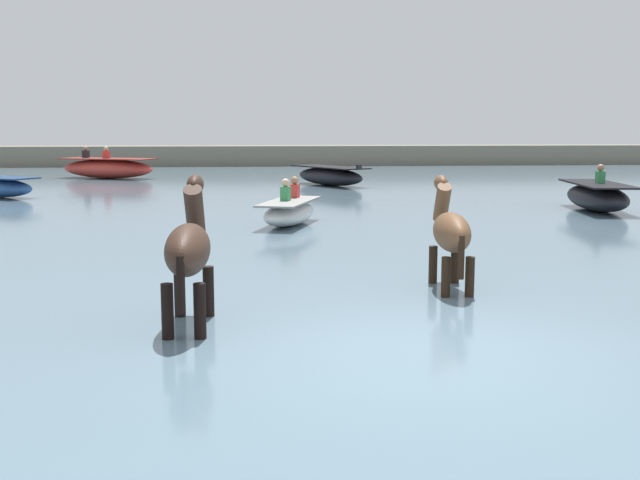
{
  "coord_description": "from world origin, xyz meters",
  "views": [
    {
      "loc": [
        -1.64,
        -7.11,
        2.48
      ],
      "look_at": [
        -0.64,
        3.95,
        0.85
      ],
      "focal_mm": 43.6,
      "sensor_mm": 36.0,
      "label": 1
    }
  ],
  "objects_px": {
    "horse_lead_bay": "(450,235)",
    "boat_far_offshore": "(597,197)",
    "boat_far_inshore": "(108,168)",
    "boat_distant_east": "(330,176)",
    "horse_trailing_dark_bay": "(189,253)",
    "boat_mid_outer": "(289,212)"
  },
  "relations": [
    {
      "from": "horse_lead_bay",
      "to": "boat_far_offshore",
      "type": "distance_m",
      "value": 10.99
    },
    {
      "from": "boat_distant_east",
      "to": "horse_lead_bay",
      "type": "bearing_deg",
      "value": -90.84
    },
    {
      "from": "horse_lead_bay",
      "to": "boat_far_inshore",
      "type": "distance_m",
      "value": 24.18
    },
    {
      "from": "boat_far_offshore",
      "to": "boat_distant_east",
      "type": "bearing_deg",
      "value": 123.54
    },
    {
      "from": "horse_trailing_dark_bay",
      "to": "horse_lead_bay",
      "type": "bearing_deg",
      "value": 26.27
    },
    {
      "from": "boat_far_inshore",
      "to": "boat_far_offshore",
      "type": "distance_m",
      "value": 19.94
    },
    {
      "from": "horse_trailing_dark_bay",
      "to": "boat_far_offshore",
      "type": "distance_m",
      "value": 14.29
    },
    {
      "from": "horse_trailing_dark_bay",
      "to": "boat_distant_east",
      "type": "relative_size",
      "value": 0.52
    },
    {
      "from": "horse_lead_bay",
      "to": "horse_trailing_dark_bay",
      "type": "bearing_deg",
      "value": -153.73
    },
    {
      "from": "horse_lead_bay",
      "to": "boat_far_inshore",
      "type": "xyz_separation_m",
      "value": [
        -8.42,
        22.66,
        -0.31
      ]
    },
    {
      "from": "horse_trailing_dark_bay",
      "to": "boat_distant_east",
      "type": "xyz_separation_m",
      "value": [
        3.54,
        19.63,
        -0.45
      ]
    },
    {
      "from": "boat_far_inshore",
      "to": "boat_mid_outer",
      "type": "relative_size",
      "value": 1.59
    },
    {
      "from": "horse_lead_bay",
      "to": "horse_trailing_dark_bay",
      "type": "xyz_separation_m",
      "value": [
        -3.27,
        -1.62,
        0.07
      ]
    },
    {
      "from": "boat_far_inshore",
      "to": "boat_distant_east",
      "type": "height_order",
      "value": "boat_far_inshore"
    },
    {
      "from": "boat_far_offshore",
      "to": "boat_far_inshore",
      "type": "bearing_deg",
      "value": 137.08
    },
    {
      "from": "horse_lead_bay",
      "to": "boat_mid_outer",
      "type": "height_order",
      "value": "horse_lead_bay"
    },
    {
      "from": "horse_trailing_dark_bay",
      "to": "boat_mid_outer",
      "type": "height_order",
      "value": "horse_trailing_dark_bay"
    },
    {
      "from": "boat_far_inshore",
      "to": "boat_mid_outer",
      "type": "xyz_separation_m",
      "value": [
        6.65,
        -15.74,
        -0.14
      ]
    },
    {
      "from": "horse_lead_bay",
      "to": "boat_mid_outer",
      "type": "bearing_deg",
      "value": 104.31
    },
    {
      "from": "horse_lead_bay",
      "to": "boat_mid_outer",
      "type": "distance_m",
      "value": 7.16
    },
    {
      "from": "boat_far_offshore",
      "to": "boat_mid_outer",
      "type": "bearing_deg",
      "value": -164.78
    },
    {
      "from": "horse_lead_bay",
      "to": "boat_far_offshore",
      "type": "height_order",
      "value": "horse_lead_bay"
    }
  ]
}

